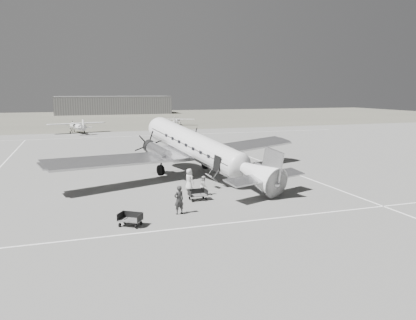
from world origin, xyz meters
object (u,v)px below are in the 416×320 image
object	(u,v)px
dc3_airliner	(202,151)
passenger	(189,180)
baggage_cart_far	(130,220)
light_plane_right	(177,122)
light_plane_left	(77,127)
ramp_agent	(204,186)
ground_crew	(179,200)
baggage_cart_near	(198,195)
hangar_main	(113,105)

from	to	relation	value
dc3_airliner	passenger	distance (m)	5.23
baggage_cart_far	passenger	xyz separation A→B (m)	(6.18, 7.91, 0.54)
dc3_airliner	light_plane_right	size ratio (longest dim) A/B	3.23
dc3_airliner	light_plane_left	xyz separation A→B (m)	(-10.97, 49.51, -1.60)
baggage_cart_far	passenger	bearing A→B (deg)	86.40
light_plane_right	baggage_cart_far	bearing A→B (deg)	-84.55
baggage_cart_far	ramp_agent	size ratio (longest dim) A/B	0.93
passenger	dc3_airliner	bearing A→B (deg)	-55.21
light_plane_right	ground_crew	size ratio (longest dim) A/B	4.42
baggage_cart_near	ramp_agent	world-z (taller)	ramp_agent
baggage_cart_far	baggage_cart_near	bearing A→B (deg)	72.17
light_plane_right	ramp_agent	bearing A→B (deg)	-80.47
ramp_agent	passenger	world-z (taller)	passenger
ground_crew	ramp_agent	size ratio (longest dim) A/B	1.25
hangar_main	ramp_agent	bearing A→B (deg)	-92.18
hangar_main	light_plane_left	bearing A→B (deg)	-101.19
light_plane_left	baggage_cart_far	world-z (taller)	light_plane_left
light_plane_right	hangar_main	bearing A→B (deg)	121.30
light_plane_left	passenger	distance (m)	54.41
baggage_cart_far	ground_crew	world-z (taller)	ground_crew
hangar_main	ground_crew	size ratio (longest dim) A/B	20.45
light_plane_left	baggage_cart_far	xyz separation A→B (m)	(2.32, -61.65, -0.76)
hangar_main	light_plane_right	xyz separation A→B (m)	(9.88, -58.76, -2.36)
hangar_main	ground_crew	xyz separation A→B (m)	(-8.08, -130.98, -2.27)
light_plane_left	light_plane_right	xyz separation A→B (m)	(23.90, 12.09, -0.25)
hangar_main	baggage_cart_near	world-z (taller)	hangar_main
light_plane_right	passenger	xyz separation A→B (m)	(-15.40, -65.84, 0.02)
baggage_cart_far	hangar_main	bearing A→B (deg)	119.37
hangar_main	baggage_cart_far	distance (m)	133.06
light_plane_right	passenger	bearing A→B (deg)	-81.40
ground_crew	passenger	distance (m)	6.87
dc3_airliner	baggage_cart_far	xyz separation A→B (m)	(-8.65, -12.14, -2.37)
hangar_main	passenger	size ratio (longest dim) A/B	21.73
baggage_cart_far	light_plane_left	bearing A→B (deg)	126.57
ramp_agent	passenger	bearing A→B (deg)	47.01
hangar_main	baggage_cart_near	xyz separation A→B (m)	(-5.75, -127.90, -2.87)
baggage_cart_far	light_plane_right	bearing A→B (deg)	108.10
hangar_main	baggage_cart_near	bearing A→B (deg)	-92.57
baggage_cart_near	ramp_agent	distance (m)	1.66
hangar_main	ramp_agent	distance (m)	126.71
hangar_main	light_plane_right	size ratio (longest dim) A/B	4.62
baggage_cart_far	ramp_agent	bearing A→B (deg)	75.13
baggage_cart_far	ground_crew	xyz separation A→B (m)	(3.62, 1.53, 0.60)
light_plane_left	ramp_agent	xyz separation A→B (m)	(9.19, -55.73, -0.37)
light_plane_right	baggage_cart_near	distance (m)	70.89
dc3_airliner	baggage_cart_far	world-z (taller)	dc3_airliner
light_plane_left	dc3_airliner	bearing A→B (deg)	-91.43
light_plane_right	dc3_airliner	bearing A→B (deg)	-80.09
dc3_airliner	light_plane_right	bearing A→B (deg)	58.36
light_plane_right	ground_crew	xyz separation A→B (m)	(-17.96, -72.21, 0.08)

